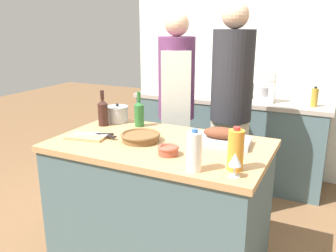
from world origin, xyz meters
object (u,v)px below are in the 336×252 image
stock_pot (118,114)px  knife_paring (106,135)px  condiment_bottle_tall (315,97)px  juice_jug (236,150)px  stand_mixer (266,90)px  wine_bottle_dark (103,112)px  milk_jug (194,152)px  wine_glass_left (235,160)px  knife_chef (96,134)px  condiment_bottle_short (251,91)px  roasting_pan (222,138)px  person_cook_aproned (176,102)px  mixing_bowl (168,150)px  wicker_basket (141,137)px  person_cook_guest (231,103)px  cutting_board (87,136)px  wine_bottle_green (139,113)px

stock_pot → knife_paring: stock_pot is taller
knife_paring → condiment_bottle_tall: 1.97m
juice_jug → stand_mixer: bearing=96.2°
wine_bottle_dark → stand_mixer: stand_mixer is taller
milk_jug → stand_mixer: (0.00, 1.84, 0.02)m
stock_pot → condiment_bottle_tall: bearing=41.8°
wine_glass_left → condiment_bottle_tall: 1.83m
knife_chef → condiment_bottle_tall: 2.03m
wine_bottle_dark → condiment_bottle_short: size_ratio=1.54×
wine_glass_left → knife_chef: (-1.03, 0.22, -0.07)m
roasting_pan → wine_glass_left: 0.50m
condiment_bottle_tall → person_cook_aproned: (-1.07, -0.69, -0.01)m
stand_mixer → stock_pot: bearing=-126.6°
mixing_bowl → knife_chef: size_ratio=0.51×
wicker_basket → person_cook_guest: (0.35, 0.86, 0.09)m
person_cook_guest → wine_glass_left: bearing=-64.8°
stock_pot → juice_jug: 1.21m
juice_jug → wine_glass_left: (0.02, -0.09, -0.02)m
knife_chef → person_cook_aproned: (0.19, 0.90, 0.06)m
milk_jug → knife_paring: size_ratio=1.29×
wicker_basket → cutting_board: (-0.36, -0.09, -0.02)m
condiment_bottle_tall → condiment_bottle_short: bearing=169.5°
roasting_pan → stand_mixer: 1.38m
wicker_basket → condiment_bottle_tall: 1.80m
roasting_pan → condiment_bottle_tall: (0.44, 1.37, 0.05)m
knife_paring → person_cook_aproned: (0.11, 0.89, 0.06)m
juice_jug → condiment_bottle_short: size_ratio=1.34×
milk_jug → condiment_bottle_short: (-0.16, 1.95, -0.02)m
wicker_basket → wine_bottle_dark: (-0.44, 0.20, 0.08)m
mixing_bowl → person_cook_guest: bearing=85.5°
wine_bottle_green → person_cook_aproned: (0.06, 0.54, -0.02)m
roasting_pan → knife_paring: (-0.74, -0.21, -0.02)m
wine_glass_left → stand_mixer: size_ratio=0.44×
knife_paring → condiment_bottle_tall: bearing=53.2°
juice_jug → condiment_bottle_tall: juice_jug is taller
knife_chef → knife_paring: same height
stock_pot → milk_jug: 1.10m
stock_pot → milk_jug: size_ratio=0.74×
milk_jug → wine_bottle_green: (-0.68, 0.60, -0.00)m
person_cook_guest → stand_mixer: bearing=86.1°
roasting_pan → wine_bottle_dark: 0.94m
cutting_board → stock_pot: stock_pot is taller
knife_chef → condiment_bottle_short: 1.83m
condiment_bottle_tall → person_cook_aproned: bearing=-147.3°
person_cook_aproned → stock_pot: bearing=-140.7°
roasting_pan → person_cook_guest: 0.71m
condiment_bottle_short → person_cook_aproned: 0.92m
condiment_bottle_tall → condiment_bottle_short: 0.62m
person_cook_guest → condiment_bottle_short: bearing=99.7°
wine_glass_left → person_cook_guest: person_cook_guest is taller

